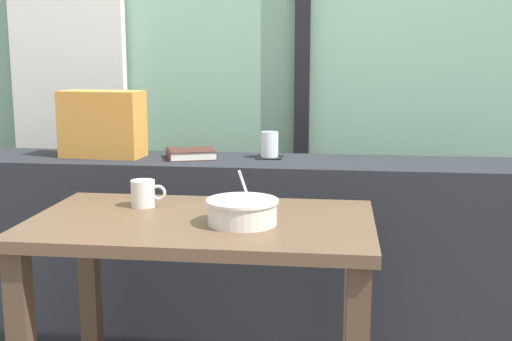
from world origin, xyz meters
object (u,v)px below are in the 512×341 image
object	(u,v)px
coaster_square	(269,157)
juice_glass	(270,146)
soup_bowl	(242,212)
ceramic_mug	(144,193)
closed_book	(191,154)
throw_pillow	(102,124)
breakfast_table	(202,263)

from	to	relation	value
coaster_square	juice_glass	world-z (taller)	juice_glass
coaster_square	soup_bowl	bearing A→B (deg)	-90.01
soup_bowl	ceramic_mug	xyz separation A→B (m)	(-0.34, 0.17, 0.01)
juice_glass	closed_book	distance (m)	0.31
coaster_square	ceramic_mug	distance (m)	0.65
coaster_square	throw_pillow	bearing A→B (deg)	-175.38
closed_book	soup_bowl	world-z (taller)	soup_bowl
breakfast_table	soup_bowl	distance (m)	0.22
juice_glass	ceramic_mug	world-z (taller)	juice_glass
coaster_square	closed_book	bearing A→B (deg)	-171.93
throw_pillow	soup_bowl	bearing A→B (deg)	-45.78
ceramic_mug	coaster_square	bearing A→B (deg)	58.55
coaster_square	soup_bowl	distance (m)	0.73
breakfast_table	juice_glass	distance (m)	0.74
breakfast_table	juice_glass	size ratio (longest dim) A/B	10.25
juice_glass	soup_bowl	xyz separation A→B (m)	(-0.00, -0.73, -0.09)
juice_glass	closed_book	xyz separation A→B (m)	(-0.31, -0.04, -0.03)
ceramic_mug	soup_bowl	bearing A→B (deg)	-26.54
closed_book	throw_pillow	world-z (taller)	throw_pillow
breakfast_table	closed_book	size ratio (longest dim) A/B	4.48
breakfast_table	ceramic_mug	world-z (taller)	ceramic_mug
closed_book	soup_bowl	size ratio (longest dim) A/B	1.09
soup_bowl	ceramic_mug	world-z (taller)	soup_bowl
breakfast_table	closed_book	distance (m)	0.70
breakfast_table	throw_pillow	xyz separation A→B (m)	(-0.53, 0.63, 0.34)
closed_book	juice_glass	bearing A→B (deg)	8.07
closed_book	throw_pillow	size ratio (longest dim) A/B	0.70
juice_glass	ceramic_mug	bearing A→B (deg)	-121.45
juice_glass	closed_book	bearing A→B (deg)	-171.93
throw_pillow	ceramic_mug	bearing A→B (deg)	-57.95
juice_glass	breakfast_table	bearing A→B (deg)	-100.70
juice_glass	throw_pillow	xyz separation A→B (m)	(-0.66, -0.05, 0.08)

